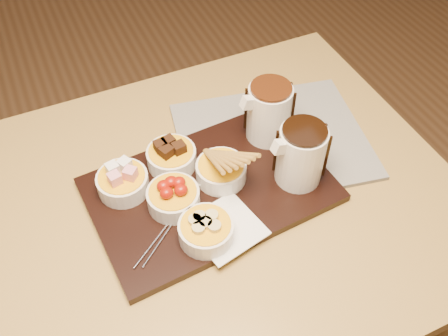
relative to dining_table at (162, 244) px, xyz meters
name	(u,v)px	position (x,y,z in m)	size (l,w,h in m)	color
dining_table	(162,244)	(0.00, 0.00, 0.00)	(1.20, 0.80, 0.75)	#A1803C
serving_board	(210,190)	(0.12, 0.01, 0.11)	(0.46, 0.30, 0.02)	black
napkin	(226,228)	(0.10, -0.09, 0.12)	(0.12, 0.12, 0.00)	white
bowl_marshmallows	(123,183)	(-0.04, 0.07, 0.14)	(0.10, 0.10, 0.04)	silver
bowl_cake	(172,158)	(0.07, 0.10, 0.14)	(0.10, 0.10, 0.04)	silver
bowl_strawberries	(173,198)	(0.04, 0.00, 0.14)	(0.10, 0.10, 0.04)	silver
bowl_biscotti	(221,172)	(0.15, 0.02, 0.14)	(0.10, 0.10, 0.04)	silver
bowl_bananas	(206,231)	(0.06, -0.09, 0.14)	(0.10, 0.10, 0.04)	silver
pitcher_dark_chocolate	(301,155)	(0.29, -0.04, 0.18)	(0.09, 0.09, 0.13)	silver
pitcher_milk_chocolate	(269,113)	(0.29, 0.09, 0.18)	(0.09, 0.09, 0.13)	silver
fondue_skewers	(175,215)	(0.03, -0.03, 0.12)	(0.26, 0.03, 0.01)	silver
newspaper	(272,140)	(0.29, 0.08, 0.10)	(0.40, 0.32, 0.01)	beige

